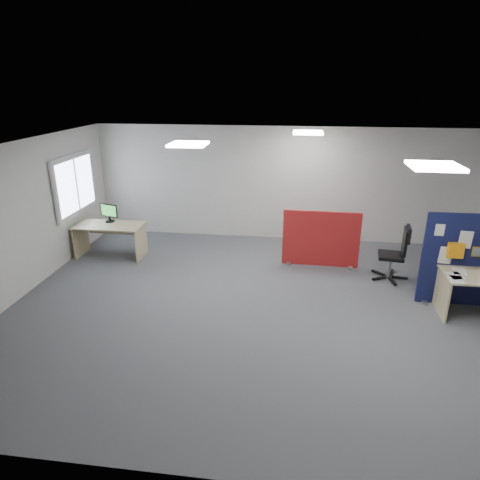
# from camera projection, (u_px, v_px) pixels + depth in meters

# --- Properties ---
(floor) EXTENTS (9.00, 9.00, 0.00)m
(floor) POSITION_uv_depth(u_px,v_px,m) (272.00, 306.00, 7.38)
(floor) COLOR #575A5F
(floor) RESTS_ON ground
(ceiling) EXTENTS (9.00, 7.00, 0.02)m
(ceiling) POSITION_uv_depth(u_px,v_px,m) (277.00, 149.00, 6.44)
(ceiling) COLOR white
(ceiling) RESTS_ON wall_back
(wall_back) EXTENTS (9.00, 0.02, 2.70)m
(wall_back) POSITION_uv_depth(u_px,v_px,m) (283.00, 184.00, 10.16)
(wall_back) COLOR silver
(wall_back) RESTS_ON floor
(wall_front) EXTENTS (9.00, 0.02, 2.70)m
(wall_front) POSITION_uv_depth(u_px,v_px,m) (251.00, 368.00, 3.66)
(wall_front) COLOR silver
(wall_front) RESTS_ON floor
(wall_left) EXTENTS (0.02, 7.00, 2.70)m
(wall_left) POSITION_uv_depth(u_px,v_px,m) (17.00, 222.00, 7.47)
(wall_left) COLOR silver
(wall_left) RESTS_ON floor
(window) EXTENTS (0.06, 1.70, 1.30)m
(window) POSITION_uv_depth(u_px,v_px,m) (75.00, 185.00, 9.25)
(window) COLOR white
(window) RESTS_ON wall_left
(ceiling_lights) EXTENTS (4.10, 4.10, 0.04)m
(ceiling_lights) POSITION_uv_depth(u_px,v_px,m) (299.00, 145.00, 7.03)
(ceiling_lights) COLOR white
(ceiling_lights) RESTS_ON ceiling
(red_divider) EXTENTS (1.58, 0.30, 1.18)m
(red_divider) POSITION_uv_depth(u_px,v_px,m) (321.00, 239.00, 8.84)
(red_divider) COLOR maroon
(red_divider) RESTS_ON floor
(second_desk) EXTENTS (1.45, 0.73, 0.73)m
(second_desk) POSITION_uv_depth(u_px,v_px,m) (111.00, 232.00, 9.37)
(second_desk) COLOR #C7B57F
(second_desk) RESTS_ON floor
(monitor_second) EXTENTS (0.43, 0.20, 0.40)m
(monitor_second) POSITION_uv_depth(u_px,v_px,m) (109.00, 212.00, 9.39)
(monitor_second) COLOR black
(monitor_second) RESTS_ON second_desk
(office_chair) EXTENTS (0.71, 0.71, 1.08)m
(office_chair) POSITION_uv_depth(u_px,v_px,m) (398.00, 250.00, 8.20)
(office_chair) COLOR black
(office_chair) RESTS_ON floor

